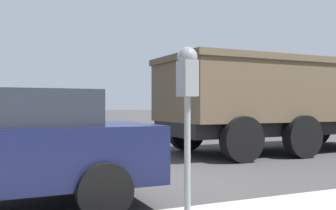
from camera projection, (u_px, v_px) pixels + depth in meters
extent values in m
plane|color=#3D3A3A|center=(86.00, 188.00, 6.04)|extent=(220.00, 220.00, 0.00)
cylinder|color=gray|center=(187.00, 160.00, 3.69)|extent=(0.06, 0.06, 1.19)
cube|color=gray|center=(187.00, 78.00, 3.69)|extent=(0.20, 0.14, 0.34)
sphere|color=gray|center=(187.00, 57.00, 3.69)|extent=(0.19, 0.19, 0.19)
cube|color=gold|center=(182.00, 84.00, 3.78)|extent=(0.01, 0.11, 0.12)
cube|color=black|center=(182.00, 71.00, 3.78)|extent=(0.01, 0.10, 0.08)
cylinder|color=black|center=(104.00, 191.00, 4.39)|extent=(0.22, 0.64, 0.64)
cylinder|color=black|center=(73.00, 168.00, 5.99)|extent=(0.22, 0.64, 0.64)
cube|color=black|center=(287.00, 126.00, 11.06)|extent=(2.38, 7.23, 0.35)
cube|color=brown|center=(248.00, 93.00, 10.48)|extent=(2.73, 4.50, 1.49)
cube|color=brown|center=(248.00, 62.00, 10.48)|extent=(2.83, 4.61, 0.16)
cylinder|color=black|center=(317.00, 128.00, 13.34)|extent=(0.32, 1.05, 1.04)
cylinder|color=black|center=(238.00, 130.00, 11.95)|extent=(0.32, 1.05, 1.04)
cylinder|color=black|center=(303.00, 137.00, 9.56)|extent=(0.32, 1.05, 1.04)
cylinder|color=black|center=(186.00, 132.00, 11.18)|extent=(0.32, 1.05, 1.04)
cylinder|color=black|center=(242.00, 139.00, 8.79)|extent=(0.32, 1.05, 1.04)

